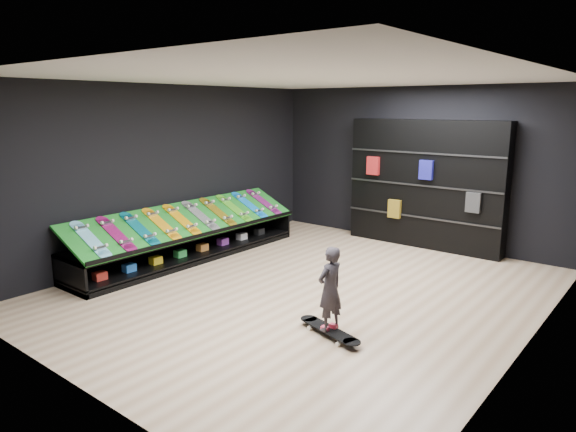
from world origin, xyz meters
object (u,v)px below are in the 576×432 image
Objects in this scene: back_shelving at (425,184)px; floor_skateboard at (329,333)px; display_rack at (190,244)px; child at (330,305)px.

back_shelving is 3.04× the size of floor_skateboard.
back_shelving reaches higher than display_rack.
child is at bearing -16.31° from display_rack.
display_rack is 1.51× the size of back_shelving.
floor_skateboard is at bearing -16.31° from display_rack.
display_rack is at bearing -130.61° from back_shelving.
back_shelving is 4.99× the size of child.
display_rack is 7.53× the size of child.
child is at bearing -79.14° from back_shelving.
child is (0.00, 0.00, 0.34)m from floor_skateboard.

